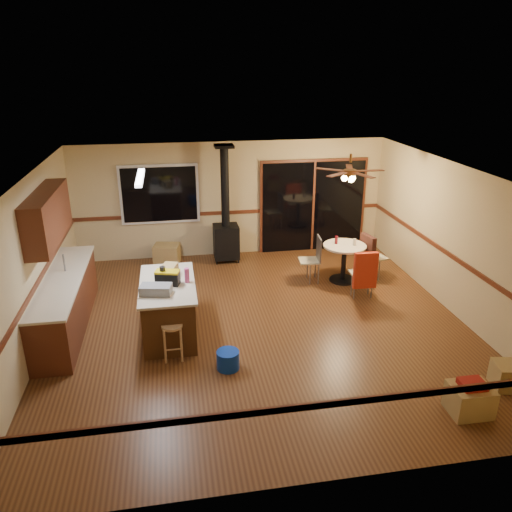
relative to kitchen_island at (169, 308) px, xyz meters
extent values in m
plane|color=#553017|center=(1.50, 0.00, -0.45)|extent=(7.00, 7.00, 0.00)
plane|color=silver|center=(1.50, 0.00, 2.15)|extent=(7.00, 7.00, 0.00)
plane|color=tan|center=(1.50, 3.50, 0.85)|extent=(7.00, 0.00, 7.00)
plane|color=tan|center=(1.50, -3.50, 0.85)|extent=(7.00, 0.00, 7.00)
plane|color=tan|center=(-2.00, 0.00, 0.85)|extent=(0.00, 7.00, 7.00)
plane|color=tan|center=(5.00, 0.00, 0.85)|extent=(0.00, 7.00, 7.00)
cube|color=black|center=(-0.10, 3.45, 1.05)|extent=(1.72, 0.10, 1.32)
cube|color=black|center=(3.40, 3.45, 0.60)|extent=(2.52, 0.10, 2.10)
cube|color=#532515|center=(-1.70, 0.50, -0.02)|extent=(0.60, 3.00, 0.86)
cube|color=beige|center=(-1.70, 0.50, 0.43)|extent=(0.64, 3.04, 0.04)
cube|color=#532515|center=(-1.83, 0.70, 1.45)|extent=(0.35, 2.00, 0.80)
cube|color=#442611|center=(0.00, 0.00, -0.02)|extent=(0.80, 1.60, 0.86)
cube|color=beige|center=(0.00, 0.00, 0.43)|extent=(0.88, 1.68, 0.04)
cube|color=black|center=(1.30, 3.05, 0.00)|extent=(0.55, 0.50, 0.75)
cylinder|color=black|center=(1.30, 3.05, 1.26)|extent=(0.18, 0.18, 1.77)
cylinder|color=brown|center=(3.53, 1.53, 1.80)|extent=(0.24, 0.24, 0.10)
cylinder|color=brown|center=(3.53, 1.53, 2.07)|extent=(0.05, 0.05, 0.16)
sphere|color=#FFD88C|center=(3.53, 1.53, 1.68)|extent=(0.16, 0.16, 0.16)
cube|color=white|center=(-0.30, 0.30, 2.11)|extent=(0.10, 1.20, 0.04)
cube|color=slate|center=(-0.17, -0.38, 0.52)|extent=(0.51, 0.35, 0.15)
cube|color=black|center=(0.01, -0.05, 0.55)|extent=(0.41, 0.28, 0.20)
cube|color=gold|center=(0.01, -0.05, 0.67)|extent=(0.41, 0.29, 0.03)
cube|color=olive|center=(0.05, 0.26, 0.55)|extent=(0.31, 0.36, 0.21)
cylinder|color=black|center=(-0.06, -0.04, 0.60)|extent=(0.11, 0.11, 0.31)
cylinder|color=#D84C8C|center=(0.32, -0.02, 0.57)|extent=(0.09, 0.09, 0.24)
cylinder|color=white|center=(0.00, 0.42, 0.54)|extent=(0.08, 0.08, 0.19)
cylinder|color=tan|center=(0.04, -0.79, -0.16)|extent=(0.40, 0.40, 0.58)
cylinder|color=#0B31A2|center=(0.82, -1.21, -0.31)|extent=(0.39, 0.39, 0.28)
cylinder|color=black|center=(3.53, 1.53, -0.43)|extent=(0.54, 0.54, 0.04)
cylinder|color=black|center=(3.53, 1.53, -0.06)|extent=(0.10, 0.10, 0.70)
cylinder|color=beige|center=(3.53, 1.53, 0.31)|extent=(0.87, 0.87, 0.04)
cylinder|color=#590C14|center=(3.38, 1.63, 0.41)|extent=(0.08, 0.08, 0.17)
cylinder|color=beige|center=(3.71, 1.48, 0.40)|extent=(0.07, 0.07, 0.14)
cube|color=tan|center=(2.83, 1.63, 0.00)|extent=(0.44, 0.44, 0.03)
cube|color=slate|center=(3.01, 1.61, 0.25)|extent=(0.07, 0.40, 0.50)
cube|color=tan|center=(3.63, 0.83, 0.00)|extent=(0.41, 0.41, 0.03)
cube|color=slate|center=(3.62, 0.64, 0.25)|extent=(0.40, 0.05, 0.50)
cube|color=red|center=(3.62, 0.62, 0.15)|extent=(0.44, 0.12, 0.70)
cube|color=tan|center=(4.23, 1.58, 0.00)|extent=(0.47, 0.47, 0.03)
cube|color=slate|center=(4.04, 1.54, 0.25)|extent=(0.11, 0.40, 0.50)
cube|color=black|center=(4.02, 1.54, 0.15)|extent=(0.19, 0.45, 0.70)
cube|color=olive|center=(-0.03, 3.10, -0.23)|extent=(0.62, 0.54, 0.44)
cube|color=olive|center=(3.74, -2.72, -0.26)|extent=(0.52, 0.44, 0.39)
cube|color=olive|center=(4.60, -2.32, -0.28)|extent=(0.50, 0.45, 0.36)
cube|color=maroon|center=(3.74, -2.72, -0.02)|extent=(0.31, 0.26, 0.08)
camera|label=1|loc=(0.16, -7.42, 3.76)|focal=35.00mm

